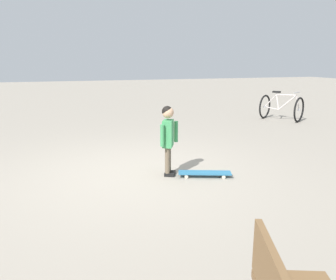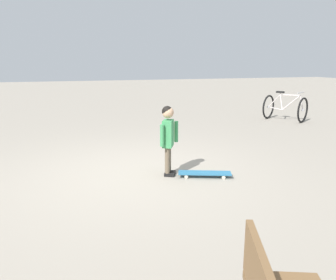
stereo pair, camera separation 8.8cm
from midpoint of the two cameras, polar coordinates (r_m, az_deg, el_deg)
name	(u,v)px [view 1 (the left image)]	position (r m, az deg, el deg)	size (l,w,h in m)	color
ground_plane	(131,174)	(5.23, -6.85, -5.71)	(50.00, 50.00, 0.00)	#9E9384
child_person	(168,133)	(4.96, -0.49, 1.19)	(0.28, 0.34, 1.06)	brown
skateboard	(205,173)	(5.06, 5.78, -5.63)	(0.45, 0.80, 0.07)	teal
bicycle_near	(281,107)	(10.28, 18.54, 5.31)	(1.28, 1.16, 0.85)	black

